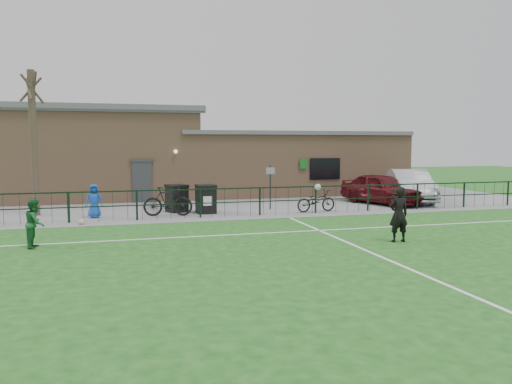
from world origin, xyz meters
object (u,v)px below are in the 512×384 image
object	(u,v)px
wheelie_bin_left	(177,199)
ball_ground	(81,222)
outfield_player	(35,223)
bare_tree	(34,144)
wheelie_bin_right	(206,200)
car_maroon	(382,189)
bicycle_e	(316,201)
sign_post	(270,187)
spectator_child	(94,201)
car_silver	(410,186)
bicycle_d	(168,201)

from	to	relation	value
wheelie_bin_left	ball_ground	size ratio (longest dim) A/B	4.88
wheelie_bin_left	outfield_player	world-z (taller)	outfield_player
bare_tree	wheelie_bin_right	world-z (taller)	bare_tree
ball_ground	car_maroon	bearing A→B (deg)	11.18
bare_tree	bicycle_e	size ratio (longest dim) A/B	3.29
outfield_player	ball_ground	size ratio (longest dim) A/B	6.23
sign_post	spectator_child	bearing A→B (deg)	-175.32
car_silver	outfield_player	bearing A→B (deg)	-137.67
bare_tree	car_silver	size ratio (longest dim) A/B	1.19
sign_post	ball_ground	distance (m)	8.38
bare_tree	car_silver	xyz separation A→B (m)	(17.75, 0.09, -2.15)
spectator_child	car_maroon	bearing A→B (deg)	4.01
wheelie_bin_left	spectator_child	world-z (taller)	spectator_child
bare_tree	ball_ground	size ratio (longest dim) A/B	26.34
car_silver	sign_post	bearing A→B (deg)	-153.79
bare_tree	sign_post	xyz separation A→B (m)	(9.98, -0.80, -1.98)
car_silver	ball_ground	distance (m)	16.11
sign_post	car_maroon	distance (m)	5.96
sign_post	ball_ground	bearing A→B (deg)	-163.94
wheelie_bin_left	outfield_player	bearing A→B (deg)	-147.65
bicycle_d	spectator_child	size ratio (longest dim) A/B	1.47
wheelie_bin_left	sign_post	world-z (taller)	sign_post
wheelie_bin_left	ball_ground	distance (m)	4.60
bare_tree	wheelie_bin_right	size ratio (longest dim) A/B	5.27
bicycle_e	wheelie_bin_right	bearing A→B (deg)	73.49
car_maroon	spectator_child	size ratio (longest dim) A/B	3.26
car_silver	outfield_player	distance (m)	18.18
wheelie_bin_left	car_maroon	xyz separation A→B (m)	(10.14, 0.20, 0.20)
spectator_child	wheelie_bin_left	bearing A→B (deg)	13.96
wheelie_bin_left	bicycle_e	xyz separation A→B (m)	(5.89, -1.60, -0.08)
spectator_child	outfield_player	size ratio (longest dim) A/B	0.96
wheelie_bin_right	outfield_player	bearing A→B (deg)	-140.09
wheelie_bin_right	spectator_child	distance (m)	4.57
bare_tree	outfield_player	size ratio (longest dim) A/B	4.23
bicycle_d	wheelie_bin_right	bearing A→B (deg)	-64.29
car_silver	bicycle_e	xyz separation A→B (m)	(-6.08, -2.23, -0.35)
outfield_player	ball_ground	xyz separation A→B (m)	(1.01, 3.81, -0.60)
wheelie_bin_right	car_silver	size ratio (longest dim) A/B	0.23
bicycle_e	car_maroon	bearing A→B (deg)	-72.96
car_silver	outfield_player	size ratio (longest dim) A/B	3.54
car_silver	bicycle_e	size ratio (longest dim) A/B	2.76
wheelie_bin_left	bicycle_e	bearing A→B (deg)	-35.79
bicycle_e	bare_tree	bearing A→B (deg)	73.76
bicycle_e	spectator_child	world-z (taller)	spectator_child
spectator_child	car_silver	bearing A→B (deg)	5.09
wheelie_bin_right	spectator_child	xyz separation A→B (m)	(-4.57, -0.17, 0.12)
bicycle_d	spectator_child	xyz separation A→B (m)	(-2.91, 0.28, 0.08)
sign_post	outfield_player	world-z (taller)	sign_post
bare_tree	bicycle_e	world-z (taller)	bare_tree
car_maroon	spectator_child	xyz separation A→B (m)	(-13.55, -1.07, -0.08)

